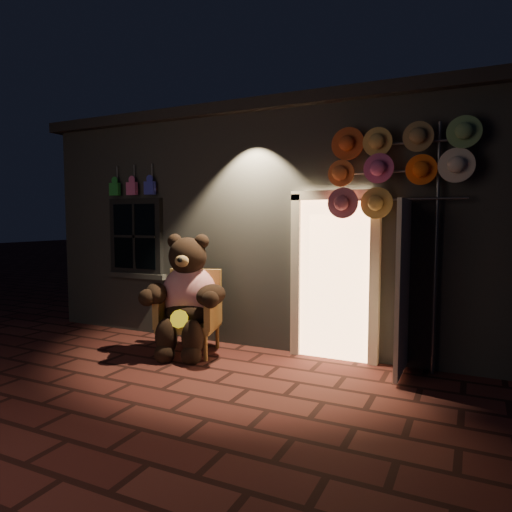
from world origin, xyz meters
The scene contains 5 objects.
ground centered at (0.00, 0.00, 0.00)m, with size 60.00×60.00×0.00m, color #4D211D.
shop_building centered at (0.00, 3.99, 1.74)m, with size 7.30×5.95×3.51m.
wicker_armchair centered at (-0.51, 0.92, 0.56)m, with size 0.92×0.87×1.12m.
teddy_bear centered at (-0.48, 0.78, 0.79)m, with size 1.16×1.04×1.65m.
hat_rack centered at (2.08, 1.28, 2.42)m, with size 1.67×0.22×2.95m.
Camera 1 is at (2.97, -4.27, 1.82)m, focal length 32.00 mm.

